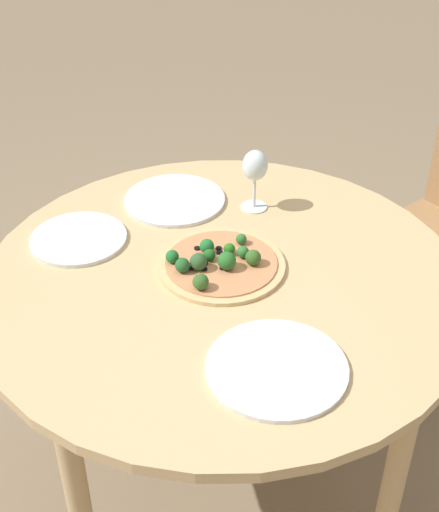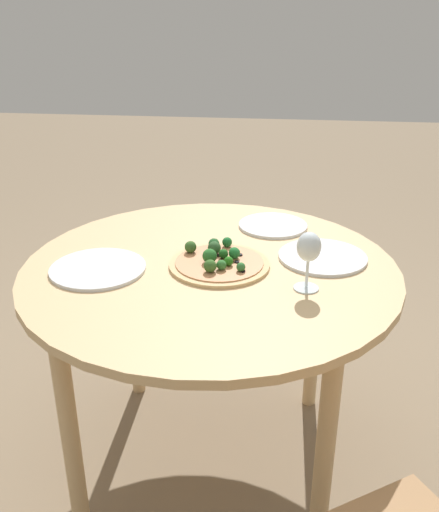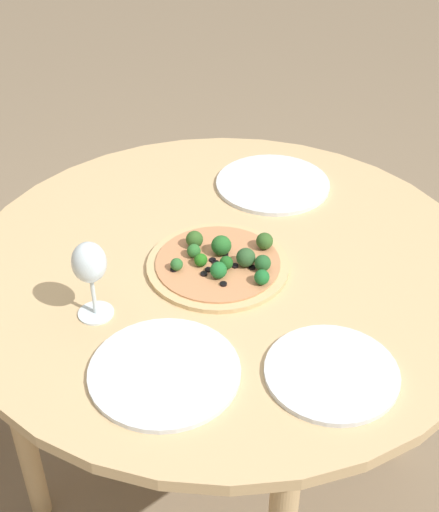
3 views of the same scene
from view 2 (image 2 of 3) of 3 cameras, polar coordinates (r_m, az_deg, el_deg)
name	(u,v)px [view 2 (image 2 of 3)]	position (r m, az deg, el deg)	size (l,w,h in m)	color
ground_plane	(212,458)	(2.08, -0.80, -19.53)	(12.00, 12.00, 0.00)	#847056
dining_table	(210,290)	(1.69, -0.93, -3.44)	(1.09, 1.09, 0.73)	tan
pizza	(218,261)	(1.65, -0.11, -0.47)	(0.29, 0.29, 0.06)	tan
wine_glass	(309,249)	(1.49, 8.92, 0.66)	(0.07, 0.07, 0.16)	silver
plate_near	(98,268)	(1.66, -12.06, -1.23)	(0.27, 0.27, 0.01)	silver
plate_far	(323,257)	(1.72, 10.27, -0.08)	(0.26, 0.26, 0.01)	silver
plate_side	(273,225)	(1.94, 5.37, 3.07)	(0.23, 0.23, 0.01)	silver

